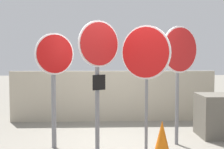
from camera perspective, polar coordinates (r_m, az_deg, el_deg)
ground_plane at (r=6.00m, az=1.09°, el=-12.96°), size 40.00×40.00×0.00m
fence_back at (r=8.05m, az=0.19°, el=-3.97°), size 5.25×0.12×1.30m
stop_sign_0 at (r=5.73m, az=-10.50°, el=1.11°), size 0.65×0.41×2.10m
stop_sign_1 at (r=5.40m, az=-2.48°, el=2.92°), size 0.70×0.43×2.31m
stop_sign_2 at (r=5.46m, az=6.14°, el=3.08°), size 0.80×0.54×2.24m
stop_sign_3 at (r=5.97m, az=12.25°, el=2.89°), size 0.77×0.46×2.25m
traffic_cone_0 at (r=4.87m, az=9.12°, el=-12.56°), size 0.42×0.42×0.73m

